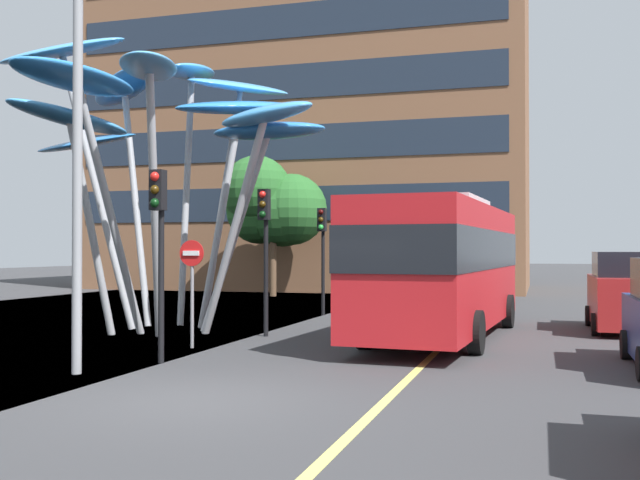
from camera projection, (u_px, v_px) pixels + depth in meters
name	position (u px, v px, depth m)	size (l,w,h in m)	color
ground	(153.00, 400.00, 11.43)	(120.00, 240.00, 0.10)	#38383A
red_bus	(444.00, 261.00, 19.17)	(3.27, 10.46, 3.58)	red
leaf_sculpture	(165.00, 111.00, 21.22)	(10.64, 10.22, 8.71)	#9EA0A5
traffic_light_kerb_near	(159.00, 224.00, 14.81)	(0.28, 0.42, 3.84)	black
traffic_light_kerb_far	(265.00, 230.00, 19.44)	(0.28, 0.42, 3.83)	black
traffic_light_island_mid	(322.00, 238.00, 25.77)	(0.28, 0.42, 3.70)	black
car_parked_far	(628.00, 294.00, 20.64)	(2.10, 4.42, 2.20)	maroon
street_lamp	(92.00, 120.00, 13.55)	(1.38, 0.44, 7.22)	gray
tree_pavement_near	(273.00, 206.00, 37.09)	(5.12, 4.06, 6.93)	brown
tree_pavement_far	(344.00, 223.00, 42.71)	(6.23, 5.71, 5.93)	brown
no_entry_sign	(192.00, 276.00, 17.19)	(0.60, 0.12, 2.48)	gray
backdrop_building	(314.00, 128.00, 45.82)	(25.24, 12.45, 19.51)	brown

